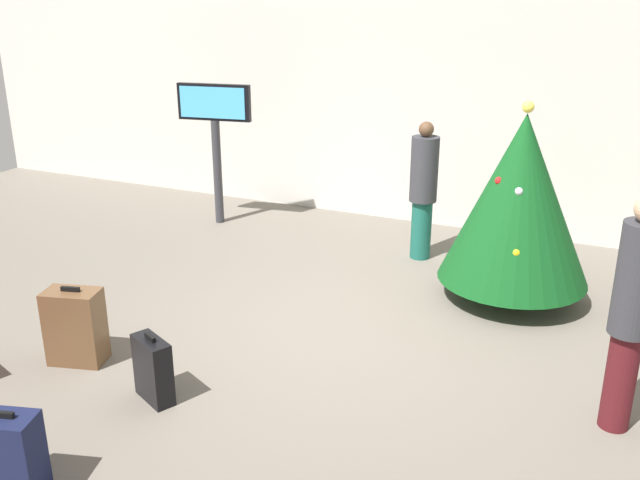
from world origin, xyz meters
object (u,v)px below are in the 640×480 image
Objects in this scene: holiday_tree at (519,199)px; suitcase_3 at (75,327)px; flight_info_kiosk at (215,125)px; traveller_1 at (632,310)px; suitcase_2 at (153,370)px; suitcase_0 at (11,455)px; traveller_0 at (423,188)px.

holiday_tree is 4.42m from suitcase_3.
traveller_1 is (5.33, -2.94, -0.41)m from flight_info_kiosk.
flight_info_kiosk is 3.37× the size of suitcase_2.
suitcase_3 reaches higher than suitcase_2.
holiday_tree is 1.16× the size of traveller_1.
suitcase_0 is at bearing -96.84° from suitcase_2.
traveller_1 is (2.34, -2.78, 0.08)m from traveller_0.
traveller_1 is 2.53× the size of suitcase_3.
suitcase_3 is (-0.84, 1.48, 0.06)m from suitcase_0.
suitcase_3 is (-4.35, -0.92, -0.63)m from traveller_1.
holiday_tree is 3.66× the size of suitcase_2.
suitcase_0 is 1.05× the size of suitcase_2.
suitcase_0 reaches higher than suitcase_2.
traveller_0 reaches higher than suitcase_3.
flight_info_kiosk is 3.20× the size of suitcase_0.
suitcase_0 is at bearing -118.40° from holiday_tree.
flight_info_kiosk is 4.65m from suitcase_2.
suitcase_3 is at bearing 167.73° from suitcase_2.
flight_info_kiosk reaches higher than suitcase_2.
flight_info_kiosk is at bearing 177.00° from traveller_0.
flight_info_kiosk is 1.07× the size of traveller_1.
suitcase_3 is at bearing -168.08° from traveller_1.
holiday_tree is 1.45m from traveller_0.
traveller_0 is 2.35× the size of suitcase_3.
traveller_1 is 3.16× the size of suitcase_2.
suitcase_2 is 0.80× the size of suitcase_3.
holiday_tree reaches higher than suitcase_0.
traveller_0 is at bearing -3.00° from flight_info_kiosk.
flight_info_kiosk is 3.03m from traveller_0.
suitcase_0 is at bearing -102.70° from traveller_0.
flight_info_kiosk is at bearing 108.79° from suitcase_0.
suitcase_2 is at bearing -64.21° from flight_info_kiosk.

